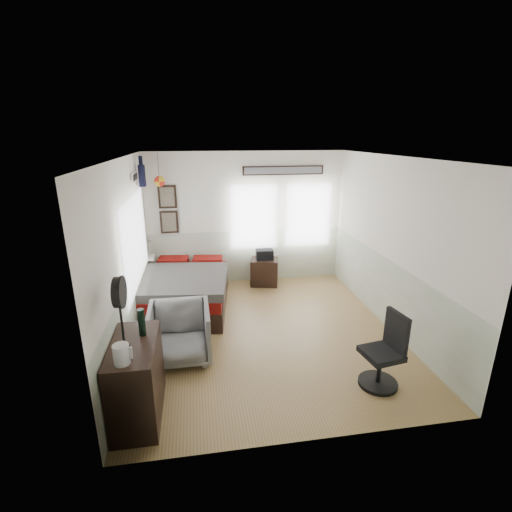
# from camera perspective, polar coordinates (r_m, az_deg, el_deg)

# --- Properties ---
(ground_plane) EXTENTS (4.00, 4.50, 0.01)m
(ground_plane) POSITION_cam_1_polar(r_m,az_deg,el_deg) (6.05, 1.58, -11.60)
(ground_plane) COLOR olive
(room_shell) EXTENTS (4.02, 4.52, 2.71)m
(room_shell) POSITION_cam_1_polar(r_m,az_deg,el_deg) (5.59, 0.58, 3.84)
(room_shell) COLOR white
(room_shell) RESTS_ON ground_plane
(wall_decor) EXTENTS (3.55, 1.32, 1.44)m
(wall_decor) POSITION_cam_1_polar(r_m,az_deg,el_deg) (7.17, -10.14, 10.70)
(wall_decor) COLOR black
(wall_decor) RESTS_ON room_shell
(bed) EXTENTS (1.71, 2.25, 0.67)m
(bed) POSITION_cam_1_polar(r_m,az_deg,el_deg) (6.84, -10.86, -5.18)
(bed) COLOR black
(bed) RESTS_ON ground_plane
(dresser) EXTENTS (0.48, 1.00, 0.90)m
(dresser) POSITION_cam_1_polar(r_m,az_deg,el_deg) (4.46, -17.87, -17.64)
(dresser) COLOR black
(dresser) RESTS_ON ground_plane
(armchair) EXTENTS (0.83, 0.86, 0.77)m
(armchair) POSITION_cam_1_polar(r_m,az_deg,el_deg) (5.33, -11.65, -11.56)
(armchair) COLOR gray
(armchair) RESTS_ON ground_plane
(nightstand) EXTENTS (0.64, 0.56, 0.55)m
(nightstand) POSITION_cam_1_polar(r_m,az_deg,el_deg) (7.73, 1.30, -2.43)
(nightstand) COLOR black
(nightstand) RESTS_ON ground_plane
(task_chair) EXTENTS (0.49, 0.49, 0.97)m
(task_chair) POSITION_cam_1_polar(r_m,az_deg,el_deg) (4.98, 19.16, -14.41)
(task_chair) COLOR black
(task_chair) RESTS_ON ground_plane
(kettle) EXTENTS (0.18, 0.15, 0.20)m
(kettle) POSITION_cam_1_polar(r_m,az_deg,el_deg) (3.87, -19.99, -14.04)
(kettle) COLOR silver
(kettle) RESTS_ON dresser
(bottle) EXTENTS (0.08, 0.08, 0.31)m
(bottle) POSITION_cam_1_polar(r_m,az_deg,el_deg) (4.27, -17.18, -9.71)
(bottle) COLOR black
(bottle) RESTS_ON dresser
(stand_fan) EXTENTS (0.09, 0.33, 0.80)m
(stand_fan) POSITION_cam_1_polar(r_m,az_deg,el_deg) (3.87, -20.29, -5.44)
(stand_fan) COLOR black
(stand_fan) RESTS_ON dresser
(black_bag) EXTENTS (0.36, 0.24, 0.20)m
(black_bag) POSITION_cam_1_polar(r_m,az_deg,el_deg) (7.61, 1.32, 0.24)
(black_bag) COLOR black
(black_bag) RESTS_ON nightstand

